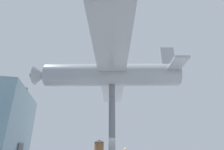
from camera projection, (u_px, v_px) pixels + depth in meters
support_pylon_central at (112, 128)px, 12.23m from camera, size 0.47×0.47×6.30m
suspended_airplane at (110, 75)px, 13.78m from camera, size 17.24×11.93×3.32m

